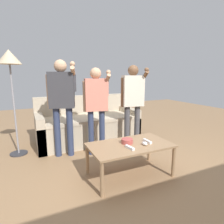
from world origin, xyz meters
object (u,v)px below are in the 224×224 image
couch (87,125)px  game_remote_wand_near (130,148)px  game_remote_wand_far (147,141)px  game_remote_nunchuk (145,143)px  snack_bowl (127,141)px  player_left (62,97)px  floor_lamp (10,64)px  coffee_table (130,148)px  player_right (133,97)px  player_center (96,101)px

couch → game_remote_wand_near: 1.69m
game_remote_wand_near → game_remote_wand_far: same height
game_remote_nunchuk → snack_bowl: bearing=136.7°
couch → game_remote_nunchuk: size_ratio=22.21×
snack_bowl → player_left: bearing=124.4°
floor_lamp → coffee_table: bearing=-45.3°
snack_bowl → game_remote_wand_near: snack_bowl is taller
coffee_table → player_right: (0.54, 0.85, 0.55)m
snack_bowl → game_remote_wand_near: bearing=-109.9°
game_remote_nunchuk → game_remote_wand_far: (0.09, 0.07, -0.01)m
snack_bowl → game_remote_wand_far: 0.27m
player_right → game_remote_wand_far: (-0.29, -0.88, -0.48)m
game_remote_nunchuk → game_remote_wand_far: size_ratio=0.57×
game_remote_nunchuk → player_left: 1.46m
snack_bowl → game_remote_wand_far: bearing=-17.7°
couch → player_left: (-0.57, -0.56, 0.66)m
game_remote_wand_near → game_remote_nunchuk: bearing=5.0°
couch → snack_bowl: (0.08, -1.50, 0.15)m
couch → floor_lamp: floor_lamp is taller
coffee_table → snack_bowl: snack_bowl is taller
player_left → game_remote_wand_far: bearing=-48.6°
couch → player_center: player_center is taller
snack_bowl → player_left: player_left is taller
coffee_table → game_remote_nunchuk: size_ratio=12.10×
game_remote_nunchuk → player_left: player_left is taller
player_left → game_remote_wand_near: (0.58, -1.12, -0.52)m
snack_bowl → couch: bearing=92.9°
player_left → player_right: 1.21m
game_remote_wand_near → player_center: bearing=94.1°
player_right → game_remote_wand_far: bearing=-108.4°
couch → game_remote_wand_far: size_ratio=12.56×
player_right → game_remote_wand_near: size_ratio=9.69×
player_center → coffee_table: bearing=-79.9°
coffee_table → game_remote_wand_near: 0.16m
coffee_table → player_center: bearing=100.1°
player_left → player_center: 0.54m
player_right → coffee_table: bearing=-122.2°
floor_lamp → game_remote_wand_near: 2.23m
couch → snack_bowl: bearing=-87.1°
player_center → floor_lamp: bearing=156.3°
coffee_table → game_remote_wand_near: size_ratio=6.96×
floor_lamp → game_remote_wand_near: bearing=-49.6°
couch → player_left: size_ratio=1.27×
floor_lamp → player_right: bearing=-15.6°
player_center → game_remote_wand_far: size_ratio=9.18×
floor_lamp → player_left: size_ratio=1.10×
player_right → game_remote_nunchuk: bearing=-112.0°
floor_lamp → game_remote_nunchuk: bearing=-44.5°
coffee_table → floor_lamp: floor_lamp is taller
coffee_table → couch: bearing=93.4°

